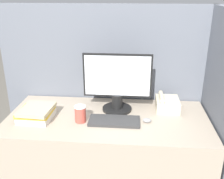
# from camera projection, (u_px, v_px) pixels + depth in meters

# --- Properties ---
(cubicle_panel_rear) EXTENTS (1.90, 0.04, 1.57)m
(cubicle_panel_rear) POSITION_uv_depth(u_px,v_px,m) (112.00, 96.00, 2.32)
(cubicle_panel_rear) COLOR slate
(cubicle_panel_rear) RESTS_ON ground_plane
(cubicle_panel_right) EXTENTS (0.04, 0.77, 1.57)m
(cubicle_panel_right) POSITION_uv_depth(u_px,v_px,m) (215.00, 119.00, 1.92)
(cubicle_panel_right) COLOR slate
(cubicle_panel_right) RESTS_ON ground_plane
(desk) EXTENTS (1.50, 0.71, 0.78)m
(desk) POSITION_uv_depth(u_px,v_px,m) (108.00, 160.00, 2.10)
(desk) COLOR tan
(desk) RESTS_ON ground_plane
(monitor) EXTENTS (0.52, 0.23, 0.45)m
(monitor) POSITION_uv_depth(u_px,v_px,m) (117.00, 85.00, 2.00)
(monitor) COLOR black
(monitor) RESTS_ON desk
(keyboard) EXTENTS (0.37, 0.17, 0.02)m
(keyboard) POSITION_uv_depth(u_px,v_px,m) (114.00, 121.00, 1.88)
(keyboard) COLOR #333333
(keyboard) RESTS_ON desk
(mouse) EXTENTS (0.06, 0.04, 0.03)m
(mouse) POSITION_uv_depth(u_px,v_px,m) (147.00, 120.00, 1.88)
(mouse) COLOR gray
(mouse) RESTS_ON desk
(coffee_cup) EXTENTS (0.08, 0.08, 0.12)m
(coffee_cup) POSITION_uv_depth(u_px,v_px,m) (80.00, 114.00, 1.87)
(coffee_cup) COLOR #BF4C3F
(coffee_cup) RESTS_ON desk
(book_stack) EXTENTS (0.25, 0.26, 0.10)m
(book_stack) POSITION_uv_depth(u_px,v_px,m) (36.00, 113.00, 1.91)
(book_stack) COLOR silver
(book_stack) RESTS_ON desk
(desk_telephone) EXTENTS (0.18, 0.21, 0.12)m
(desk_telephone) POSITION_uv_depth(u_px,v_px,m) (167.00, 104.00, 2.07)
(desk_telephone) COLOR beige
(desk_telephone) RESTS_ON desk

